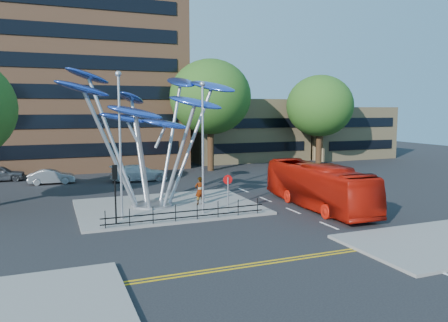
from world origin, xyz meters
name	(u,v)px	position (x,y,z in m)	size (l,w,h in m)	color
ground	(212,228)	(0.00, 0.00, 0.00)	(120.00, 120.00, 0.00)	black
traffic_island	(168,207)	(-1.00, 6.00, 0.07)	(12.00, 9.00, 0.15)	slate
double_yellow_near	(259,262)	(0.00, -6.00, 0.01)	(40.00, 0.12, 0.01)	gold
double_yellow_far	(263,265)	(0.00, -6.30, 0.01)	(40.00, 0.12, 0.01)	gold
brick_tower	(66,37)	(-6.00, 32.00, 15.00)	(25.00, 15.00, 30.00)	#8F5D3E
low_building_near	(246,130)	(16.00, 30.00, 4.00)	(15.00, 8.00, 8.00)	tan
low_building_far	(343,132)	(30.00, 28.00, 3.50)	(12.00, 8.00, 7.00)	tan
tree_right	(210,97)	(8.00, 22.00, 8.04)	(8.80, 8.80, 12.11)	black
tree_far	(320,106)	(22.00, 22.00, 7.11)	(8.00, 8.00, 10.81)	black
leaf_sculpture	(149,107)	(-2.07, 6.68, 6.87)	(12.72, 9.54, 9.51)	#9EA0A5
street_lamp_left	(120,133)	(-4.50, 3.50, 5.36)	(0.36, 0.36, 8.80)	#9EA0A5
street_lamp_right	(203,136)	(0.50, 3.00, 5.09)	(0.36, 0.36, 8.30)	#9EA0A5
traffic_light_island	(115,182)	(-5.00, 2.50, 2.61)	(0.28, 0.18, 3.42)	black
no_entry_sign_island	(228,187)	(2.00, 2.52, 1.82)	(0.60, 0.10, 2.45)	#9EA0A5
pedestrian_railing_front	(187,214)	(-1.00, 1.70, 0.55)	(10.00, 0.06, 1.00)	black
red_bus	(318,186)	(8.50, 2.16, 1.52)	(2.55, 10.90, 3.04)	#AF1408
pedestrian	(200,191)	(1.16, 5.57, 1.12)	(0.71, 0.46, 1.94)	gray
parked_car_left	(0,173)	(-12.83, 22.68, 0.75)	(1.77, 4.39, 1.50)	#43454B
parked_car_mid	(52,177)	(-8.33, 19.29, 0.66)	(1.39, 3.99, 1.32)	#96999C
parked_car_right	(139,173)	(-0.64, 18.00, 0.77)	(2.14, 5.27, 1.53)	silver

